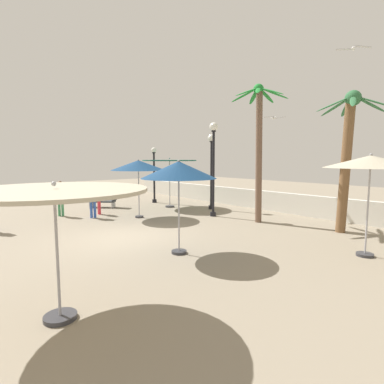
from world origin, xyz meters
TOP-DOWN VIEW (x-y plane):
  - ground_plane at (0.00, 0.00)m, footprint 56.00×56.00m
  - boundary_wall at (0.00, 8.61)m, footprint 25.20×0.30m
  - patio_umbrella_0 at (-4.51, 5.18)m, footprint 3.04×3.04m
  - patio_umbrella_1 at (6.26, 4.17)m, footprint 2.47×2.47m
  - patio_umbrella_2 at (4.21, -3.56)m, footprint 3.05×3.05m
  - patio_umbrella_3 at (2.62, 0.29)m, footprint 2.18×2.18m
  - patio_umbrella_4 at (-2.93, 2.23)m, footprint 2.55×2.55m
  - palm_tree_0 at (1.29, 5.67)m, footprint 2.52×2.54m
  - palm_tree_1 at (4.62, 6.54)m, footprint 2.63×2.40m
  - lamp_post_0 at (-2.49, 6.51)m, footprint 0.40×0.40m
  - lamp_post_1 at (-6.63, 5.53)m, footprint 0.33×0.33m
  - lamp_post_2 at (-0.92, 5.13)m, footprint 0.41×0.41m
  - lounge_chair_0 at (-6.72, 2.34)m, footprint 1.74×1.70m
  - guest_0 at (-5.69, -0.47)m, footprint 0.41×0.46m
  - guest_1 at (-4.24, 0.53)m, footprint 0.35×0.53m
  - guest_3 at (-4.97, 1.15)m, footprint 0.55×0.29m
  - seagull_0 at (4.34, 7.25)m, footprint 1.15×0.56m
  - seagull_1 at (0.57, 7.73)m, footprint 0.50×1.34m

SIDE VIEW (x-z plane):
  - ground_plane at x=0.00m, z-range 0.00..0.00m
  - lounge_chair_0 at x=-6.72m, z-range -0.03..0.81m
  - boundary_wall at x=0.00m, z-range 0.00..1.03m
  - guest_3 at x=-4.97m, z-range 0.15..1.67m
  - guest_1 at x=-4.24m, z-range 0.16..1.72m
  - guest_0 at x=-5.69m, z-range 0.18..1.89m
  - lamp_post_1 at x=-6.63m, z-range 0.28..3.74m
  - patio_umbrella_2 at x=4.21m, z-range 0.94..3.33m
  - patio_umbrella_3 at x=2.62m, z-range 1.06..3.80m
  - patio_umbrella_4 at x=-2.93m, z-range 1.08..3.82m
  - patio_umbrella_0 at x=-4.51m, z-range 1.14..3.97m
  - lamp_post_0 at x=-2.49m, z-range 0.59..4.67m
  - patio_umbrella_1 at x=6.26m, z-range 1.20..4.12m
  - lamp_post_2 at x=-0.92m, z-range 0.66..5.12m
  - palm_tree_1 at x=4.62m, z-range 0.60..5.80m
  - palm_tree_0 at x=1.29m, z-range 0.74..6.65m
  - seagull_1 at x=0.57m, z-range 4.67..4.82m
  - seagull_0 at x=4.34m, z-range 6.78..6.96m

